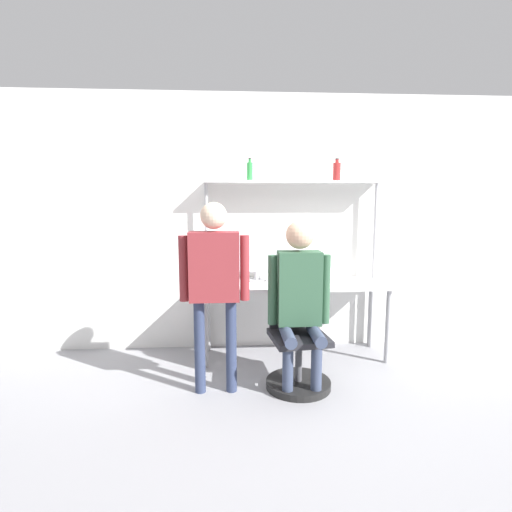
{
  "coord_description": "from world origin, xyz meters",
  "views": [
    {
      "loc": [
        -0.64,
        -3.61,
        1.61
      ],
      "look_at": [
        -0.42,
        -0.18,
        1.12
      ],
      "focal_mm": 28.0,
      "sensor_mm": 36.0,
      "label": 1
    }
  ],
  "objects_px": {
    "monitor": "(257,258)",
    "person_seated": "(300,291)",
    "office_chair": "(297,354)",
    "cell_phone": "(317,285)",
    "bottle_green": "(250,171)",
    "person_standing": "(214,274)",
    "laptop": "(293,278)",
    "bottle_red": "(337,171)"
  },
  "relations": [
    {
      "from": "monitor",
      "to": "cell_phone",
      "type": "bearing_deg",
      "value": -27.2
    },
    {
      "from": "person_seated",
      "to": "office_chair",
      "type": "bearing_deg",
      "value": 96.82
    },
    {
      "from": "person_seated",
      "to": "person_standing",
      "type": "distance_m",
      "value": 0.72
    },
    {
      "from": "person_seated",
      "to": "person_standing",
      "type": "height_order",
      "value": "person_standing"
    },
    {
      "from": "monitor",
      "to": "person_seated",
      "type": "bearing_deg",
      "value": -70.54
    },
    {
      "from": "laptop",
      "to": "person_seated",
      "type": "height_order",
      "value": "person_seated"
    },
    {
      "from": "monitor",
      "to": "person_standing",
      "type": "height_order",
      "value": "person_standing"
    },
    {
      "from": "monitor",
      "to": "laptop",
      "type": "distance_m",
      "value": 0.44
    },
    {
      "from": "office_chair",
      "to": "bottle_green",
      "type": "distance_m",
      "value": 1.86
    },
    {
      "from": "person_seated",
      "to": "bottle_green",
      "type": "distance_m",
      "value": 1.43
    },
    {
      "from": "person_standing",
      "to": "bottle_green",
      "type": "xyz_separation_m",
      "value": [
        0.34,
        0.93,
        0.89
      ]
    },
    {
      "from": "bottle_red",
      "to": "office_chair",
      "type": "bearing_deg",
      "value": -121.83
    },
    {
      "from": "person_seated",
      "to": "person_standing",
      "type": "bearing_deg",
      "value": -178.01
    },
    {
      "from": "monitor",
      "to": "cell_phone",
      "type": "relative_size",
      "value": 3.33
    },
    {
      "from": "cell_phone",
      "to": "office_chair",
      "type": "relative_size",
      "value": 0.16
    },
    {
      "from": "monitor",
      "to": "office_chair",
      "type": "relative_size",
      "value": 0.54
    },
    {
      "from": "monitor",
      "to": "cell_phone",
      "type": "distance_m",
      "value": 0.68
    },
    {
      "from": "monitor",
      "to": "bottle_green",
      "type": "relative_size",
      "value": 2.23
    },
    {
      "from": "person_standing",
      "to": "bottle_green",
      "type": "height_order",
      "value": "bottle_green"
    },
    {
      "from": "monitor",
      "to": "bottle_green",
      "type": "distance_m",
      "value": 0.89
    },
    {
      "from": "laptop",
      "to": "bottle_red",
      "type": "bearing_deg",
      "value": 28.49
    },
    {
      "from": "person_seated",
      "to": "bottle_green",
      "type": "height_order",
      "value": "bottle_green"
    },
    {
      "from": "laptop",
      "to": "person_standing",
      "type": "relative_size",
      "value": 0.18
    },
    {
      "from": "monitor",
      "to": "person_seated",
      "type": "distance_m",
      "value": 0.92
    },
    {
      "from": "laptop",
      "to": "bottle_red",
      "type": "xyz_separation_m",
      "value": [
        0.48,
        0.26,
        1.06
      ]
    },
    {
      "from": "person_seated",
      "to": "laptop",
      "type": "bearing_deg",
      "value": 86.19
    },
    {
      "from": "cell_phone",
      "to": "bottle_green",
      "type": "relative_size",
      "value": 0.67
    },
    {
      "from": "cell_phone",
      "to": "office_chair",
      "type": "distance_m",
      "value": 0.76
    },
    {
      "from": "office_chair",
      "to": "person_standing",
      "type": "height_order",
      "value": "person_standing"
    },
    {
      "from": "cell_phone",
      "to": "bottle_green",
      "type": "xyz_separation_m",
      "value": [
        -0.64,
        0.34,
        1.12
      ]
    },
    {
      "from": "bottle_red",
      "to": "bottle_green",
      "type": "xyz_separation_m",
      "value": [
        -0.9,
        0.0,
        -0.0
      ]
    },
    {
      "from": "office_chair",
      "to": "bottle_green",
      "type": "relative_size",
      "value": 4.12
    },
    {
      "from": "laptop",
      "to": "cell_phone",
      "type": "height_order",
      "value": "laptop"
    },
    {
      "from": "cell_phone",
      "to": "person_standing",
      "type": "bearing_deg",
      "value": -149.1
    },
    {
      "from": "bottle_red",
      "to": "bottle_green",
      "type": "bearing_deg",
      "value": 180.0
    },
    {
      "from": "monitor",
      "to": "bottle_red",
      "type": "xyz_separation_m",
      "value": [
        0.83,
        0.05,
        0.89
      ]
    },
    {
      "from": "person_standing",
      "to": "monitor",
      "type": "bearing_deg",
      "value": 65.14
    },
    {
      "from": "office_chair",
      "to": "person_seated",
      "type": "xyz_separation_m",
      "value": [
        0.01,
        -0.05,
        0.57
      ]
    },
    {
      "from": "monitor",
      "to": "person_seated",
      "type": "height_order",
      "value": "person_seated"
    },
    {
      "from": "monitor",
      "to": "person_seated",
      "type": "relative_size",
      "value": 0.35
    },
    {
      "from": "person_seated",
      "to": "bottle_red",
      "type": "xyz_separation_m",
      "value": [
        0.53,
        0.9,
        1.05
      ]
    },
    {
      "from": "person_standing",
      "to": "bottle_green",
      "type": "bearing_deg",
      "value": 70.1
    }
  ]
}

